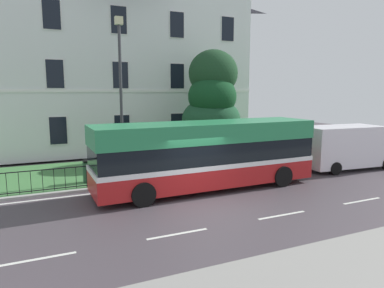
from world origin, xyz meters
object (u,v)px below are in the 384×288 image
Objects in this scene: single_decker_bus at (207,154)px; litter_bin at (88,171)px; georgian_townhouse at (108,58)px; street_lamp_post at (121,90)px; white_panel_van at (345,147)px; evergreen_tree at (212,114)px.

litter_bin is at bearing 148.62° from single_decker_bus.
street_lamp_post is at bearing -97.62° from georgian_townhouse.
white_panel_van is at bearing -9.96° from litter_bin.
street_lamp_post reaches higher than litter_bin.
white_panel_van is 13.98m from litter_bin.
single_decker_bus is 8.95m from white_panel_van.
evergreen_tree is 9.00m from litter_bin.
single_decker_bus reaches higher than white_panel_van.
white_panel_van reaches higher than litter_bin.
georgian_townhouse reaches higher than single_decker_bus.
street_lamp_post is at bearing 137.66° from single_decker_bus.
evergreen_tree is at bearing 59.73° from single_decker_bus.
single_decker_bus is (-3.33, -5.91, -1.35)m from evergreen_tree.
georgian_townhouse is 2.62× the size of street_lamp_post.
single_decker_bus is at bearing -119.35° from evergreen_tree.
georgian_townhouse is at bearing 82.38° from street_lamp_post.
street_lamp_post is at bearing 173.29° from white_panel_van.
evergreen_tree is at bearing 20.66° from litter_bin.
litter_bin is at bearing -106.68° from georgian_townhouse.
evergreen_tree is 8.03m from white_panel_van.
street_lamp_post is at bearing -154.30° from evergreen_tree.
white_panel_van is (5.61, -5.49, -1.69)m from evergreen_tree.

